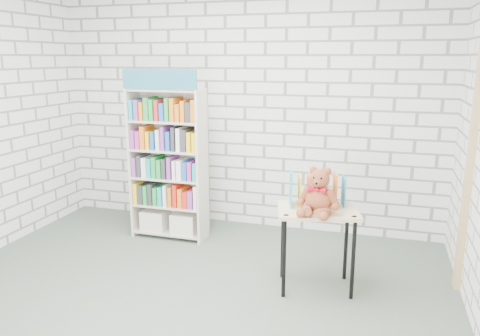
# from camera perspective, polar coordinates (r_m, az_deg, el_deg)

# --- Properties ---
(ground) EXTENTS (4.50, 4.50, 0.00)m
(ground) POSITION_cam_1_polar(r_m,az_deg,el_deg) (4.01, -7.77, -16.00)
(ground) COLOR #475447
(ground) RESTS_ON ground
(room_shell) EXTENTS (4.52, 4.02, 2.81)m
(room_shell) POSITION_cam_1_polar(r_m,az_deg,el_deg) (3.50, -8.70, 10.39)
(room_shell) COLOR silver
(room_shell) RESTS_ON ground
(bookshelf) EXTENTS (0.82, 0.32, 1.84)m
(bookshelf) POSITION_cam_1_polar(r_m,az_deg,el_deg) (5.13, -8.68, 0.64)
(bookshelf) COLOR beige
(bookshelf) RESTS_ON ground
(display_table) EXTENTS (0.75, 0.60, 0.72)m
(display_table) POSITION_cam_1_polar(r_m,az_deg,el_deg) (4.02, 9.42, -6.33)
(display_table) COLOR tan
(display_table) RESTS_ON ground
(table_books) EXTENTS (0.50, 0.31, 0.28)m
(table_books) POSITION_cam_1_polar(r_m,az_deg,el_deg) (4.05, 9.39, -2.63)
(table_books) COLOR teal
(table_books) RESTS_ON display_table
(teddy_bear) EXTENTS (0.35, 0.33, 0.38)m
(teddy_bear) POSITION_cam_1_polar(r_m,az_deg,el_deg) (3.84, 9.54, -3.29)
(teddy_bear) COLOR brown
(teddy_bear) RESTS_ON display_table
(door_trim) EXTENTS (0.05, 0.12, 2.10)m
(door_trim) POSITION_cam_1_polar(r_m,az_deg,el_deg) (4.27, 26.17, -0.28)
(door_trim) COLOR tan
(door_trim) RESTS_ON ground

